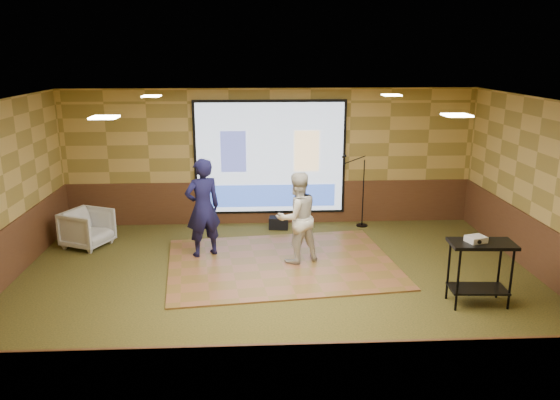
{
  "coord_description": "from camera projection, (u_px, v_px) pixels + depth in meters",
  "views": [
    {
      "loc": [
        -0.4,
        -8.31,
        3.75
      ],
      "look_at": [
        0.07,
        0.66,
        1.3
      ],
      "focal_mm": 35.0,
      "sensor_mm": 36.0,
      "label": 1
    }
  ],
  "objects": [
    {
      "name": "wainscot_front",
      "position": [
        294.0,
        385.0,
        5.54
      ],
      "size": [
        9.0,
        0.04,
        0.95
      ],
      "primitive_type": "cube",
      "color": "#522F1B",
      "rests_on": "ground"
    },
    {
      "name": "mic_stand",
      "position": [
        360.0,
        204.0,
        12.01
      ],
      "size": [
        0.63,
        0.26,
        1.61
      ],
      "rotation": [
        0.0,
        0.0,
        -0.04
      ],
      "color": "black",
      "rests_on": "ground"
    },
    {
      "name": "projector",
      "position": [
        476.0,
        239.0,
        8.13
      ],
      "size": [
        0.32,
        0.29,
        0.09
      ],
      "primitive_type": "cube",
      "rotation": [
        0.0,
        0.0,
        0.29
      ],
      "color": "silver",
      "rests_on": "av_table"
    },
    {
      "name": "ground",
      "position": [
        278.0,
        286.0,
        9.01
      ],
      "size": [
        9.0,
        9.0,
        0.0
      ],
      "primitive_type": "plane",
      "color": "#2B3317",
      "rests_on": "ground"
    },
    {
      "name": "downlight_sw",
      "position": [
        104.0,
        117.0,
        6.68
      ],
      "size": [
        0.32,
        0.32,
        0.02
      ],
      "primitive_type": "cube",
      "color": "#FFEEBF",
      "rests_on": "room_shell"
    },
    {
      "name": "projector_screen",
      "position": [
        270.0,
        159.0,
        11.94
      ],
      "size": [
        3.32,
        0.06,
        2.52
      ],
      "color": "black",
      "rests_on": "room_shell"
    },
    {
      "name": "downlight_se",
      "position": [
        457.0,
        115.0,
        6.9
      ],
      "size": [
        0.32,
        0.32,
        0.02
      ],
      "primitive_type": "cube",
      "color": "#FFEEBF",
      "rests_on": "room_shell"
    },
    {
      "name": "player_right",
      "position": [
        297.0,
        218.0,
        9.81
      ],
      "size": [
        1.0,
        0.91,
        1.67
      ],
      "primitive_type": "imported",
      "rotation": [
        0.0,
        0.0,
        3.56
      ],
      "color": "silver",
      "rests_on": "dance_floor"
    },
    {
      "name": "wainscot_back",
      "position": [
        270.0,
        202.0,
        12.24
      ],
      "size": [
        9.0,
        0.04,
        0.95
      ],
      "primitive_type": "cube",
      "color": "#522F1B",
      "rests_on": "ground"
    },
    {
      "name": "dance_floor",
      "position": [
        281.0,
        263.0,
        9.97
      ],
      "size": [
        4.38,
        3.52,
        0.03
      ],
      "primitive_type": "cube",
      "rotation": [
        0.0,
        0.0,
        0.11
      ],
      "color": "brown",
      "rests_on": "ground"
    },
    {
      "name": "downlight_ne",
      "position": [
        392.0,
        95.0,
        10.08
      ],
      "size": [
        0.32,
        0.32,
        0.02
      ],
      "primitive_type": "cube",
      "color": "#FFEEBF",
      "rests_on": "room_shell"
    },
    {
      "name": "wainscot_right",
      "position": [
        545.0,
        254.0,
        9.12
      ],
      "size": [
        0.04,
        7.0,
        0.95
      ],
      "primitive_type": "cube",
      "color": "#522F1B",
      "rests_on": "ground"
    },
    {
      "name": "player_left",
      "position": [
        203.0,
        208.0,
        10.09
      ],
      "size": [
        0.8,
        0.7,
        1.86
      ],
      "primitive_type": "imported",
      "rotation": [
        0.0,
        0.0,
        3.59
      ],
      "color": "#15143F",
      "rests_on": "dance_floor"
    },
    {
      "name": "duffel_bag",
      "position": [
        279.0,
        223.0,
        11.92
      ],
      "size": [
        0.44,
        0.32,
        0.26
      ],
      "primitive_type": "cube",
      "rotation": [
        0.0,
        0.0,
        -0.11
      ],
      "color": "black",
      "rests_on": "ground"
    },
    {
      "name": "room_shell",
      "position": [
        278.0,
        162.0,
        8.46
      ],
      "size": [
        9.04,
        7.04,
        3.02
      ],
      "color": "tan",
      "rests_on": "ground"
    },
    {
      "name": "banquet_chair",
      "position": [
        87.0,
        228.0,
        10.77
      ],
      "size": [
        1.08,
        1.06,
        0.74
      ],
      "primitive_type": "imported",
      "rotation": [
        0.0,
        0.0,
        1.14
      ],
      "color": "gray",
      "rests_on": "ground"
    },
    {
      "name": "downlight_nw",
      "position": [
        151.0,
        96.0,
        9.86
      ],
      "size": [
        0.32,
        0.32,
        0.02
      ],
      "primitive_type": "cube",
      "color": "#FFEEBF",
      "rests_on": "room_shell"
    },
    {
      "name": "av_table",
      "position": [
        480.0,
        261.0,
        8.2
      ],
      "size": [
        0.95,
        0.5,
        1.0
      ],
      "rotation": [
        0.0,
        0.0,
        -0.06
      ],
      "color": "black",
      "rests_on": "ground"
    }
  ]
}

